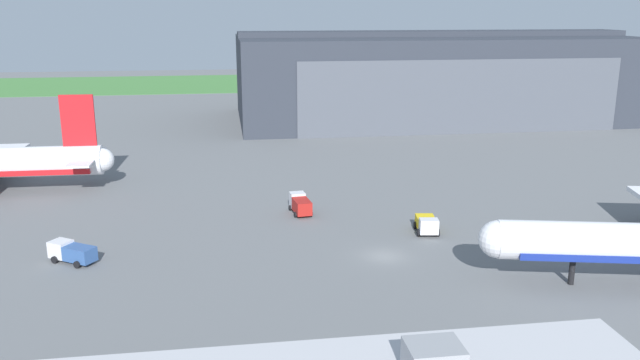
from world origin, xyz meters
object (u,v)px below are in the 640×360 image
Objects in this scene: pushback_tractor at (300,204)px; stair_truck at (72,252)px; maintenance_hangar at (432,77)px; baggage_tug at (427,224)px.

pushback_tractor reaches higher than stair_truck.
pushback_tractor is at bearing -119.69° from maintenance_hangar.
pushback_tractor is at bearing 27.31° from stair_truck.
maintenance_hangar reaches higher than baggage_tug.
maintenance_hangar is at bearing 51.79° from stair_truck.
pushback_tractor is 28.52m from stair_truck.
pushback_tractor is 1.11× the size of baggage_tug.
maintenance_hangar is 83.58m from baggage_tug.
baggage_tug reaches higher than stair_truck.
maintenance_hangar is 17.38× the size of pushback_tractor.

